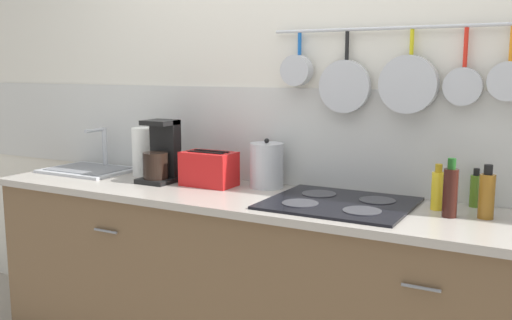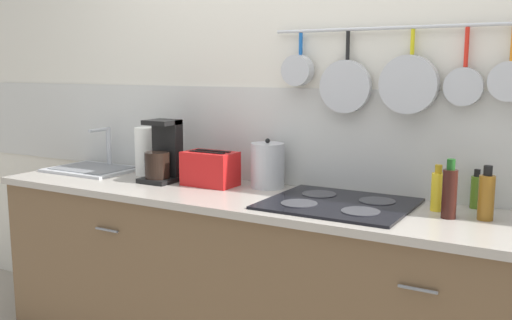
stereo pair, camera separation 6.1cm
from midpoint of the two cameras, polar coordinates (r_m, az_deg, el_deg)
name	(u,v)px [view 2 (the right image)]	position (r m, az deg, el deg)	size (l,w,h in m)	color
wall_back	(305,108)	(2.85, 5.57, 5.18)	(7.20, 0.16, 2.60)	silver
cabinet_base	(271,293)	(2.75, 2.19, -13.16)	(2.99, 0.58, 0.85)	brown
countertop	(272,202)	(2.61, 2.25, -4.17)	(3.03, 0.60, 0.03)	#A59E93
sink_basin	(93,167)	(3.42, -15.47, -0.70)	(0.48, 0.37, 0.24)	#B7BABF
paper_towel_roll	(145,151)	(3.20, -10.49, 0.86)	(0.11, 0.11, 0.26)	white
coffee_maker	(163,156)	(3.00, -8.71, 0.39)	(0.17, 0.19, 0.32)	black
toaster	(210,169)	(2.87, -4.01, -0.86)	(0.28, 0.16, 0.18)	red
kettle	(268,165)	(2.81, 1.78, -0.54)	(0.17, 0.17, 0.25)	#B7BABF
cooktop	(338,204)	(2.50, 8.94, -4.33)	(0.61, 0.53, 0.01)	black
bottle_sesame_oil	(438,191)	(2.48, 18.37, -2.92)	(0.05, 0.05, 0.19)	yellow
bottle_vinegar	(450,192)	(2.37, 19.49, -3.06)	(0.06, 0.06, 0.24)	#33140F
bottle_cooking_wine	(476,191)	(2.58, 21.78, -2.91)	(0.05, 0.05, 0.17)	#4C721E
bottle_dish_soap	(486,196)	(2.40, 22.72, -3.35)	(0.06, 0.06, 0.21)	#8C5919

